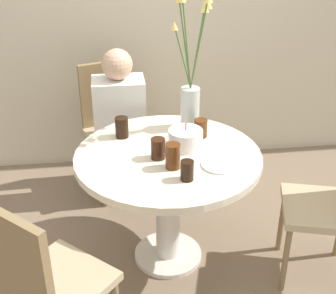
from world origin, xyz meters
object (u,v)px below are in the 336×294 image
drink_glass_2 (158,149)px  birthday_cake (186,139)px  drink_glass_0 (201,128)px  drink_glass_3 (173,156)px  flower_vase (191,89)px  chair_left_flank (113,120)px  drink_glass_1 (122,127)px  side_plate (219,165)px  chair_near_front (42,281)px  drink_glass_4 (187,170)px  person_guest (121,131)px

drink_glass_2 → birthday_cake: bearing=31.7°
birthday_cake → drink_glass_0: bearing=48.4°
drink_glass_3 → drink_glass_2: bearing=120.4°
birthday_cake → flower_vase: flower_vase is taller
flower_vase → drink_glass_3: 0.51m
drink_glass_3 → drink_glass_0: bearing=57.9°
drink_glass_0 → chair_left_flank: bearing=125.8°
flower_vase → drink_glass_1: bearing=-170.8°
chair_left_flank → side_plate: bearing=-81.0°
chair_near_front → drink_glass_1: bearing=-70.4°
side_plate → chair_near_front: bearing=-149.1°
chair_left_flank → side_plate: 1.17m
side_plate → drink_glass_3: drink_glass_3 is taller
flower_vase → drink_glass_4: 0.61m
drink_glass_1 → person_guest: size_ratio=0.11×
side_plate → drink_glass_4: 0.22m
drink_glass_3 → birthday_cake: bearing=64.5°
chair_left_flank → flower_vase: (0.45, -0.57, 0.43)m
chair_left_flank → person_guest: 0.16m
birthday_cake → drink_glass_4: birthday_cake is taller
drink_glass_4 → side_plate: bearing=30.3°
drink_glass_1 → drink_glass_3: drink_glass_3 is taller
chair_near_front → drink_glass_3: bearing=-97.3°
chair_near_front → drink_glass_1: size_ratio=7.79×
drink_glass_2 → person_guest: person_guest is taller
flower_vase → drink_glass_0: bearing=-71.9°
drink_glass_2 → side_plate: bearing=-21.7°
drink_glass_4 → person_guest: (-0.29, 0.98, -0.25)m
drink_glass_4 → chair_left_flank: bearing=106.7°
flower_vase → drink_glass_4: flower_vase is taller
drink_glass_0 → drink_glass_4: 0.47m
drink_glass_0 → person_guest: (-0.44, 0.53, -0.25)m
drink_glass_1 → drink_glass_4: 0.58m
chair_left_flank → side_plate: size_ratio=4.96×
person_guest → birthday_cake: bearing=-62.7°
chair_near_front → drink_glass_1: 1.01m
drink_glass_4 → drink_glass_1: bearing=120.1°
drink_glass_0 → birthday_cake: bearing=-131.6°
chair_left_flank → birthday_cake: chair_left_flank is taller
drink_glass_2 → drink_glass_0: bearing=39.3°
chair_near_front → drink_glass_2: chair_near_front is taller
flower_vase → drink_glass_2: size_ratio=7.15×
drink_glass_1 → drink_glass_3: size_ratio=0.89×
birthday_cake → person_guest: 0.78m
chair_left_flank → side_plate: chair_left_flank is taller
chair_near_front → flower_vase: (0.78, 0.97, 0.43)m
side_plate → person_guest: person_guest is taller
flower_vase → drink_glass_3: bearing=-110.5°
drink_glass_3 → person_guest: person_guest is taller
chair_near_front → drink_glass_2: bearing=-88.9°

